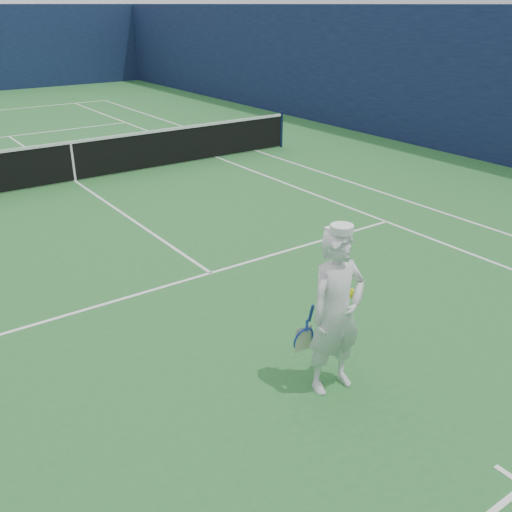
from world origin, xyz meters
The scene contains 5 objects.
ground centered at (0.00, 0.00, 0.00)m, with size 80.00×80.00×0.00m, color #28692F.
court_markings centered at (0.00, 0.00, 0.00)m, with size 11.03×23.83×0.01m.
windscreen_fence centered at (0.00, 0.00, 2.00)m, with size 20.12×36.12×4.00m.
tennis_net centered at (0.00, 0.00, 0.55)m, with size 12.88×0.09×1.07m.
tennis_player centered at (-0.41, -9.75, 0.96)m, with size 0.78×0.54×1.97m.
Camera 1 is at (-4.24, -13.63, 4.01)m, focal length 40.00 mm.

